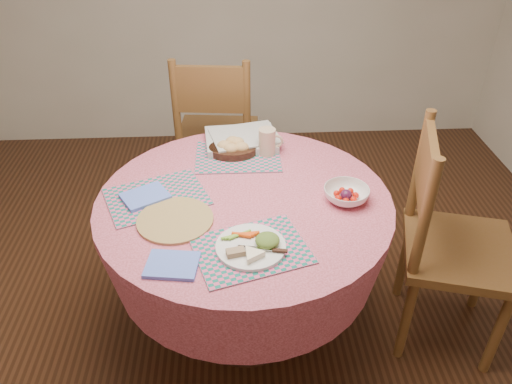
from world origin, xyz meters
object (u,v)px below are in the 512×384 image
dinner_plate (253,246)px  latte_mug (268,142)px  dining_table (245,234)px  wicker_trivet (175,220)px  chair_right (448,240)px  chair_back (216,132)px  bread_bowl (233,147)px  fruit_bowl (346,194)px

dinner_plate → latte_mug: bearing=81.5°
dining_table → wicker_trivet: size_ratio=4.13×
chair_right → latte_mug: (-0.76, 0.44, 0.27)m
dining_table → chair_right: chair_right is taller
wicker_trivet → dinner_plate: bearing=-32.8°
chair_back → latte_mug: size_ratio=8.14×
dinner_plate → chair_right: bearing=16.2°
dining_table → bread_bowl: bearing=95.9°
bread_bowl → chair_right: bearing=-26.4°
wicker_trivet → dinner_plate: size_ratio=1.17×
chair_back → chair_right: bearing=138.8°
fruit_bowl → bread_bowl: bearing=138.2°
dining_table → latte_mug: size_ratio=9.69×
dining_table → bread_bowl: (-0.04, 0.37, 0.23)m
dining_table → wicker_trivet: bearing=-152.8°
wicker_trivet → bread_bowl: bread_bowl is taller
chair_right → fruit_bowl: chair_right is taller
latte_mug → wicker_trivet: bearing=-128.6°
dinner_plate → fruit_bowl: same height
dining_table → wicker_trivet: 0.37m
wicker_trivet → chair_back: bearing=83.2°
wicker_trivet → latte_mug: 0.64m
chair_right → latte_mug: 0.91m
chair_right → bread_bowl: size_ratio=4.61×
dining_table → chair_back: 1.01m
wicker_trivet → dinner_plate: 0.35m
bread_bowl → dinner_plate: bearing=-85.2°
chair_right → bread_bowl: bearing=79.2°
chair_right → dining_table: bearing=100.2°
dining_table → bread_bowl: 0.44m
chair_right → chair_back: 1.49m
chair_back → dining_table: bearing=103.5°
chair_right → wicker_trivet: (-1.15, -0.06, 0.20)m
chair_back → bread_bowl: 0.68m
fruit_bowl → chair_back: bearing=118.3°
latte_mug → chair_back: bearing=112.1°
wicker_trivet → latte_mug: bearing=51.4°
bread_bowl → fruit_bowl: (0.46, -0.41, -0.01)m
wicker_trivet → chair_right: bearing=2.9°
chair_back → dinner_plate: bearing=102.4°
dining_table → chair_back: (-0.14, 1.00, -0.01)m
dinner_plate → fruit_bowl: (0.40, 0.29, 0.01)m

